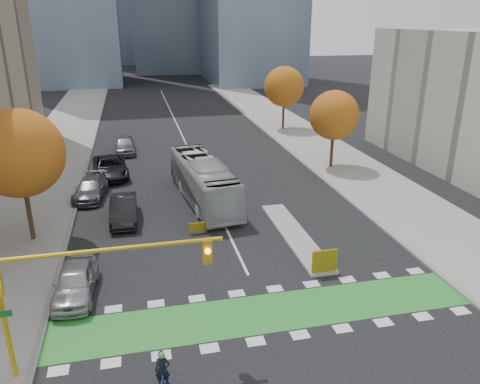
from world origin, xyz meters
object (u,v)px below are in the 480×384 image
hazard_board (325,261)px  parked_car_e (125,145)px  tree_west (19,153)px  parked_car_a (75,282)px  parked_car_b (124,209)px  traffic_signal_west (74,280)px  tree_east_far (284,87)px  bus (203,180)px  tree_east_near (334,115)px  parked_car_c (91,189)px  parked_car_d (110,167)px  cyclist (163,381)px

hazard_board → parked_car_e: (-10.50, 27.32, 0.05)m
tree_west → parked_car_a: size_ratio=1.76×
parked_car_b → traffic_signal_west: bearing=-95.1°
hazard_board → tree_west: bearing=154.0°
traffic_signal_west → parked_car_e: bearing=87.4°
tree_west → tree_east_far: (24.50, 26.00, -0.38)m
bus → hazard_board: bearing=-75.4°
traffic_signal_west → tree_east_near: bearing=48.5°
parked_car_c → parked_car_d: 5.17m
tree_east_near → parked_car_a: (-20.79, -17.00, -4.07)m
tree_east_near → parked_car_b: 20.60m
cyclist → bus: (4.38, 18.98, 0.97)m
parked_car_a → parked_car_d: 18.96m
traffic_signal_west → parked_car_e: traffic_signal_west is taller
tree_east_far → parked_car_d: (-20.21, -14.07, -4.39)m
traffic_signal_west → parked_car_a: (-0.86, 5.51, -3.24)m
tree_east_near → traffic_signal_west: tree_east_near is taller
parked_car_a → parked_car_b: size_ratio=0.93×
tree_west → traffic_signal_west: tree_west is taller
parked_car_b → parked_car_e: size_ratio=1.00×
tree_west → parked_car_a: tree_west is taller
traffic_signal_west → cyclist: traffic_signal_west is taller
tree_east_far → cyclist: 44.46m
tree_east_near → cyclist: tree_east_near is taller
bus → tree_east_near: bearing=17.6°
parked_car_d → parked_car_e: size_ratio=1.24×
hazard_board → tree_east_far: (8.50, 33.80, 4.44)m
tree_west → tree_east_far: tree_west is taller
hazard_board → tree_east_near: 19.93m
tree_west → cyclist: size_ratio=4.27×
hazard_board → traffic_signal_west: 13.23m
tree_east_near → parked_car_d: size_ratio=1.15×
parked_car_b → parked_car_c: size_ratio=0.97×
traffic_signal_west → parked_car_b: bearing=84.4°
tree_west → parked_car_c: (3.00, 6.93, -4.87)m
parked_car_b → tree_east_far: bearing=52.1°
hazard_board → parked_car_d: 22.94m
tree_west → tree_east_near: bearing=22.6°
bus → tree_east_far: bearing=52.3°
parked_car_d → parked_car_c: bearing=-109.8°
traffic_signal_west → cyclist: size_ratio=4.43×
traffic_signal_west → parked_car_d: traffic_signal_west is taller
bus → parked_car_c: bearing=156.7°
cyclist → bus: bus is taller
tree_west → parked_car_a: 9.09m
tree_east_far → parked_car_e: (-19.00, -6.48, -4.39)m
tree_west → parked_car_b: bearing=19.4°
tree_west → parked_car_d: tree_west is taller
tree_east_near → cyclist: bearing=-124.7°
hazard_board → tree_east_far: size_ratio=0.18×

